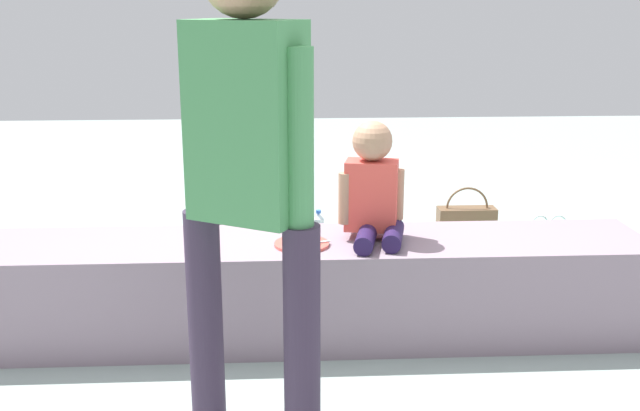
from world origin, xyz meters
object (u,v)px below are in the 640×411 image
at_px(gift_bag, 546,255).
at_px(water_bottle_far_side, 320,261).
at_px(water_bottle_near_gift, 318,231).
at_px(handbag_brown_canvas, 466,229).
at_px(cake_plate, 302,240).
at_px(cake_box_white, 187,261).
at_px(handbag_black_leather, 229,269).
at_px(child_seated, 373,188).
at_px(party_cup_red, 409,237).
at_px(adult_standing, 248,155).

relative_size(gift_bag, water_bottle_far_side, 1.91).
xyz_separation_m(water_bottle_near_gift, handbag_brown_canvas, (0.81, -0.13, 0.04)).
distance_m(cake_plate, water_bottle_near_gift, 1.26).
relative_size(water_bottle_far_side, cake_box_white, 0.58).
distance_m(water_bottle_near_gift, handbag_black_leather, 0.82).
xyz_separation_m(water_bottle_far_side, cake_box_white, (-0.68, 0.11, -0.02)).
xyz_separation_m(gift_bag, water_bottle_near_gift, (-1.07, 0.67, -0.07)).
xyz_separation_m(child_seated, handbag_black_leather, (-0.62, 0.46, -0.50)).
bearing_deg(handbag_brown_canvas, handbag_black_leather, -156.59).
bearing_deg(child_seated, handbag_brown_canvas, 57.33).
distance_m(cake_box_white, handbag_black_leather, 0.40).
relative_size(cake_plate, handbag_brown_canvas, 0.60).
xyz_separation_m(child_seated, cake_plate, (-0.29, -0.07, -0.19)).
bearing_deg(party_cup_red, child_seated, -107.20).
relative_size(water_bottle_near_gift, cake_box_white, 0.67).
distance_m(gift_bag, handbag_brown_canvas, 0.60).
distance_m(gift_bag, party_cup_red, 0.89).
distance_m(cake_plate, party_cup_red, 1.44).
distance_m(child_seated, cake_plate, 0.36).
height_order(water_bottle_near_gift, handbag_brown_canvas, handbag_brown_canvas).
height_order(party_cup_red, handbag_brown_canvas, handbag_brown_canvas).
bearing_deg(handbag_brown_canvas, cake_box_white, -170.94).
bearing_deg(handbag_brown_canvas, water_bottle_near_gift, 171.22).
distance_m(water_bottle_far_side, cake_box_white, 0.69).
height_order(gift_bag, water_bottle_near_gift, gift_bag).
distance_m(child_seated, cake_box_white, 1.29).
xyz_separation_m(cake_plate, cake_box_white, (-0.57, 0.84, -0.37)).
distance_m(party_cup_red, handbag_brown_canvas, 0.34).
xyz_separation_m(water_bottle_near_gift, cake_box_white, (-0.70, -0.37, -0.04)).
distance_m(adult_standing, cake_box_white, 1.83).
height_order(adult_standing, party_cup_red, adult_standing).
bearing_deg(adult_standing, cake_plate, 76.31).
xyz_separation_m(child_seated, water_bottle_far_side, (-0.18, 0.67, -0.54)).
relative_size(cake_box_white, handbag_brown_canvas, 0.89).
distance_m(water_bottle_near_gift, party_cup_red, 0.52).
distance_m(adult_standing, cake_plate, 0.89).
relative_size(handbag_black_leather, handbag_brown_canvas, 0.97).
bearing_deg(water_bottle_near_gift, cake_plate, -96.09).
bearing_deg(handbag_black_leather, handbag_brown_canvas, 23.41).
distance_m(child_seated, water_bottle_far_side, 0.88).
relative_size(water_bottle_near_gift, handbag_brown_canvas, 0.59).
bearing_deg(adult_standing, handbag_brown_canvas, 58.23).
relative_size(adult_standing, handbag_black_leather, 4.26).
relative_size(gift_bag, water_bottle_near_gift, 1.66).
bearing_deg(cake_plate, water_bottle_near_gift, 83.91).
relative_size(cake_plate, cake_box_white, 0.67).
bearing_deg(cake_box_white, water_bottle_far_side, -8.86).
xyz_separation_m(adult_standing, water_bottle_near_gift, (0.30, 1.93, -0.83)).
bearing_deg(water_bottle_near_gift, child_seated, -81.91).
bearing_deg(party_cup_red, handbag_black_leather, -144.79).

